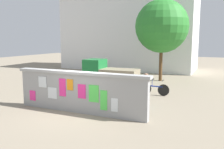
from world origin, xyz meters
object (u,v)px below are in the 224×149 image
(auto_rickshaw_truck, at_px, (108,74))
(person_walking, at_px, (146,86))
(bicycle_near, at_px, (155,89))
(person_bystander, at_px, (82,84))
(motorcycle, at_px, (71,88))
(tree_roadside, at_px, (162,26))

(auto_rickshaw_truck, relative_size, person_walking, 2.26)
(bicycle_near, xyz_separation_m, person_bystander, (-2.80, -3.40, 0.62))
(person_walking, bearing_deg, person_bystander, -165.82)
(bicycle_near, relative_size, person_walking, 1.06)
(bicycle_near, bearing_deg, motorcycle, -150.43)
(person_walking, height_order, tree_roadside, tree_roadside)
(auto_rickshaw_truck, xyz_separation_m, tree_roadside, (2.60, 3.92, 3.26))
(auto_rickshaw_truck, xyz_separation_m, person_bystander, (0.65, -4.45, 0.09))
(tree_roadside, bearing_deg, bicycle_near, -80.34)
(person_walking, xyz_separation_m, person_bystander, (-3.05, -0.77, 0.00))
(auto_rickshaw_truck, bearing_deg, bicycle_near, -16.80)
(bicycle_near, height_order, person_walking, person_walking)
(auto_rickshaw_truck, relative_size, tree_roadside, 0.59)
(bicycle_near, height_order, tree_roadside, tree_roadside)
(bicycle_near, bearing_deg, person_walking, -84.41)
(person_walking, bearing_deg, tree_roadside, 98.26)
(motorcycle, distance_m, person_walking, 4.45)
(motorcycle, xyz_separation_m, bicycle_near, (4.15, 2.35, -0.10))
(auto_rickshaw_truck, distance_m, tree_roadside, 5.72)
(bicycle_near, distance_m, tree_roadside, 6.30)
(person_bystander, bearing_deg, tree_roadside, 76.85)
(auto_rickshaw_truck, bearing_deg, motorcycle, -101.72)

